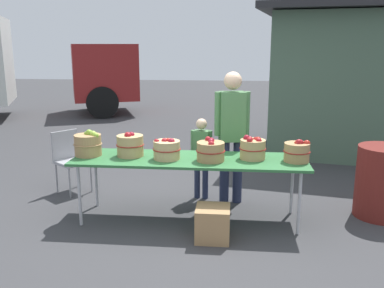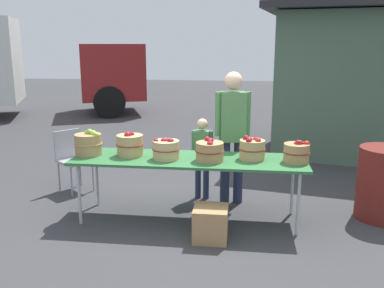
# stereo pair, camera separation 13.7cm
# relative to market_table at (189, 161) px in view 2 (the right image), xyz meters

# --- Properties ---
(ground_plane) EXTENTS (40.00, 40.00, 0.00)m
(ground_plane) POSITION_rel_market_table_xyz_m (0.00, 0.00, -0.71)
(ground_plane) COLOR #38383A
(market_table) EXTENTS (2.70, 0.76, 0.75)m
(market_table) POSITION_rel_market_table_xyz_m (0.00, 0.00, 0.00)
(market_table) COLOR #2D6B38
(market_table) RESTS_ON ground
(apple_basket_green_0) EXTENTS (0.33, 0.33, 0.31)m
(apple_basket_green_0) POSITION_rel_market_table_xyz_m (-1.21, 0.02, 0.17)
(apple_basket_green_0) COLOR #A87F51
(apple_basket_green_0) RESTS_ON market_table
(apple_basket_red_0) EXTENTS (0.33, 0.33, 0.29)m
(apple_basket_red_0) POSITION_rel_market_table_xyz_m (-0.71, 0.04, 0.17)
(apple_basket_red_0) COLOR tan
(apple_basket_red_0) RESTS_ON market_table
(apple_basket_red_1) EXTENTS (0.32, 0.32, 0.25)m
(apple_basket_red_1) POSITION_rel_market_table_xyz_m (-0.26, -0.05, 0.15)
(apple_basket_red_1) COLOR tan
(apple_basket_red_1) RESTS_ON market_table
(apple_basket_red_2) EXTENTS (0.33, 0.33, 0.26)m
(apple_basket_red_2) POSITION_rel_market_table_xyz_m (0.25, -0.08, 0.15)
(apple_basket_red_2) COLOR #A87F51
(apple_basket_red_2) RESTS_ON market_table
(apple_basket_red_3) EXTENTS (0.31, 0.31, 0.27)m
(apple_basket_red_3) POSITION_rel_market_table_xyz_m (0.73, 0.05, 0.16)
(apple_basket_red_3) COLOR tan
(apple_basket_red_3) RESTS_ON market_table
(apple_basket_red_4) EXTENTS (0.30, 0.30, 0.26)m
(apple_basket_red_4) POSITION_rel_market_table_xyz_m (1.22, -0.01, 0.15)
(apple_basket_red_4) COLOR #A87F51
(apple_basket_red_4) RESTS_ON market_table
(vendor_adult) EXTENTS (0.45, 0.28, 1.71)m
(vendor_adult) POSITION_rel_market_table_xyz_m (0.48, 0.60, 0.29)
(vendor_adult) COLOR #262D4C
(vendor_adult) RESTS_ON ground
(child_customer) EXTENTS (0.29, 0.17, 1.10)m
(child_customer) POSITION_rel_market_table_xyz_m (0.08, 0.72, -0.07)
(child_customer) COLOR #262D4C
(child_customer) RESTS_ON ground
(food_kiosk) EXTENTS (3.99, 3.52, 2.74)m
(food_kiosk) POSITION_rel_market_table_xyz_m (2.81, 3.70, 0.67)
(food_kiosk) COLOR #47604C
(food_kiosk) RESTS_ON ground
(folding_chair) EXTENTS (0.56, 0.56, 0.86)m
(folding_chair) POSITION_rel_market_table_xyz_m (-1.77, 0.83, -0.21)
(folding_chair) COLOR #99999E
(folding_chair) RESTS_ON ground
(trash_barrel) EXTENTS (0.63, 0.63, 0.87)m
(trash_barrel) POSITION_rel_market_table_xyz_m (2.30, 0.32, -0.28)
(trash_barrel) COLOR maroon
(trash_barrel) RESTS_ON ground
(produce_crate) EXTENTS (0.36, 0.36, 0.36)m
(produce_crate) POSITION_rel_market_table_xyz_m (0.30, -0.52, -0.53)
(produce_crate) COLOR #A87F51
(produce_crate) RESTS_ON ground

